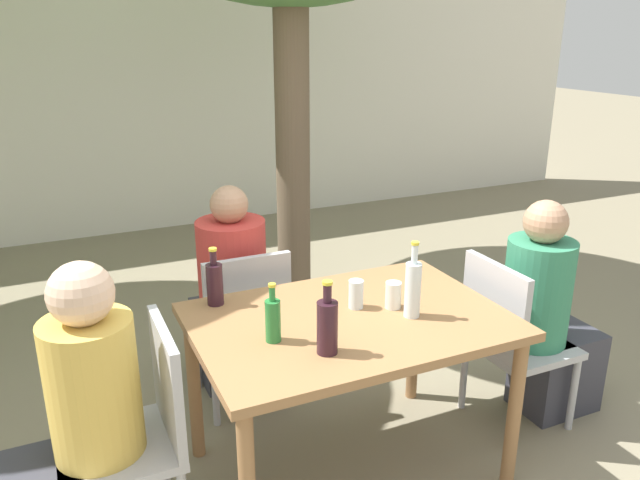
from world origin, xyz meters
The scene contains 15 objects.
ground_plane centered at (0.00, 0.00, 0.00)m, with size 30.00×30.00×0.00m, color gray.
cafe_building_wall centered at (0.00, 4.07, 1.40)m, with size 10.00×0.08×2.80m.
dining_table_front centered at (0.00, 0.00, 0.68)m, with size 1.31×0.90×0.77m.
patio_chair_0 centered at (-0.89, 0.00, 0.50)m, with size 0.44×0.44×0.89m.
patio_chair_1 centered at (0.89, 0.00, 0.50)m, with size 0.44×0.44×0.89m.
patio_chair_2 centered at (-0.26, 0.68, 0.50)m, with size 0.44×0.44×0.89m.
person_seated_0 centered at (-1.12, 0.00, 0.53)m, with size 0.56×0.33×1.19m.
person_seated_1 centered at (1.12, 0.00, 0.52)m, with size 0.56×0.33×1.17m.
person_seated_2 centered at (-0.26, 0.91, 0.53)m, with size 0.36×0.58×1.18m.
wine_bottle_0 centered at (-0.48, 0.36, 0.88)m, with size 0.07×0.07×0.26m.
water_bottle_1 centered at (0.24, -0.10, 0.90)m, with size 0.07×0.07×0.33m.
wine_bottle_2 centered at (-0.21, -0.23, 0.89)m, with size 0.08×0.08×0.29m.
green_bottle_3 centered at (-0.36, -0.06, 0.87)m, with size 0.06×0.06×0.24m.
drinking_glass_0 centered at (0.21, 0.01, 0.83)m, with size 0.07×0.07×0.12m.
drinking_glass_1 centered at (0.07, 0.07, 0.84)m, with size 0.07×0.07×0.13m.
Camera 1 is at (-1.10, -2.11, 1.93)m, focal length 35.00 mm.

